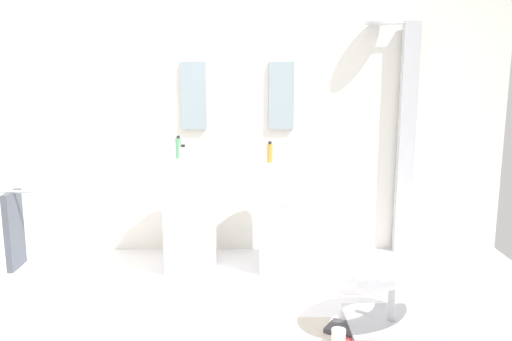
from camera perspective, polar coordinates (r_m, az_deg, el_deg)
name	(u,v)px	position (r m, az deg, el deg)	size (l,w,h in m)	color
ground_plane	(234,336)	(3.59, -2.39, -17.14)	(4.80, 3.60, 0.04)	silver
rear_partition	(238,109)	(4.83, -1.96, 6.59)	(4.80, 0.10, 2.60)	silver
pedestal_sink_left	(191,210)	(4.48, -6.98, -4.22)	(0.48, 0.48, 1.03)	white
pedestal_sink_right	(283,210)	(4.46, 2.94, -4.21)	(0.48, 0.48, 1.03)	white
vanity_mirror_left	(194,96)	(4.77, -6.66, 7.90)	(0.22, 0.03, 0.59)	#8C9EA8
vanity_mirror_right	(281,96)	(4.76, 2.71, 7.96)	(0.22, 0.03, 0.59)	#8C9EA8
shower_column	(405,135)	(4.92, 15.54, 3.70)	(0.49, 0.24, 2.05)	#B7BABF
lounge_chair	(392,278)	(3.59, 14.31, -11.00)	(1.08, 1.08, 0.65)	#B7BABF
towel_rack	(10,233)	(3.78, -24.71, -6.08)	(0.37, 0.22, 0.95)	#B7BABF
magazine_charcoal	(348,330)	(3.60, 9.81, -16.39)	(0.27, 0.18, 0.03)	#38383D
coffee_mug	(338,338)	(3.43, 8.76, -17.15)	(0.09, 0.09, 0.11)	white
soap_bottle_white	(183,155)	(4.25, -7.74, 1.69)	(0.06, 0.06, 0.15)	white
soap_bottle_amber	(270,153)	(4.23, 1.48, 1.90)	(0.05, 0.05, 0.17)	#C68C38
soap_bottle_green	(178,148)	(4.46, -8.25, 2.39)	(0.05, 0.05, 0.19)	#59996B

